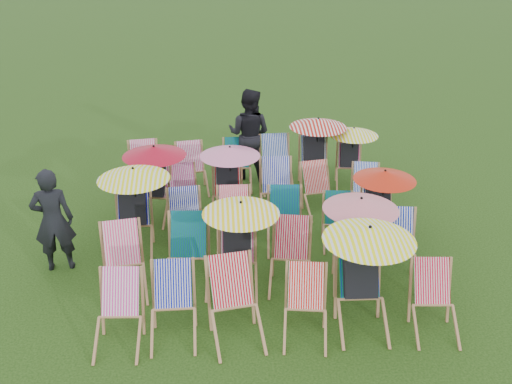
{
  "coord_description": "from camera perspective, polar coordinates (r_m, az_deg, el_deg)",
  "views": [
    {
      "loc": [
        -0.66,
        -8.19,
        4.94
      ],
      "look_at": [
        -0.06,
        0.21,
        0.9
      ],
      "focal_mm": 40.0,
      "sensor_mm": 36.0,
      "label": 1
    }
  ],
  "objects": [
    {
      "name": "deckchair_18",
      "position": [
        10.36,
        -10.32,
        1.05
      ],
      "size": [
        1.13,
        1.2,
        1.34
      ],
      "rotation": [
        0.0,
        0.0,
        -0.16
      ],
      "color": "#A6764D",
      "rests_on": "ground"
    },
    {
      "name": "deckchair_13",
      "position": [
        9.4,
        -7.05,
        -3.03
      ],
      "size": [
        0.69,
        0.9,
        0.92
      ],
      "rotation": [
        0.0,
        0.0,
        0.1
      ],
      "color": "#A6764D",
      "rests_on": "ground"
    },
    {
      "name": "deckchair_1",
      "position": [
        7.52,
        -8.32,
        -11.26
      ],
      "size": [
        0.62,
        0.86,
        0.93
      ],
      "rotation": [
        0.0,
        0.0,
        0.01
      ],
      "color": "#A6764D",
      "rests_on": "ground"
    },
    {
      "name": "deckchair_8",
      "position": [
        8.27,
        -1.8,
        -5.25
      ],
      "size": [
        1.12,
        1.17,
        1.32
      ],
      "rotation": [
        0.0,
        0.0,
        -0.05
      ],
      "color": "#A6764D",
      "rests_on": "ground"
    },
    {
      "name": "deckchair_14",
      "position": [
        9.36,
        -2.19,
        -2.93
      ],
      "size": [
        0.64,
        0.88,
        0.94
      ],
      "rotation": [
        0.0,
        0.0,
        -0.02
      ],
      "color": "#A6764D",
      "rests_on": "ground"
    },
    {
      "name": "deckchair_26",
      "position": [
        11.51,
        -1.9,
        2.69
      ],
      "size": [
        0.62,
        0.86,
        0.92
      ],
      "rotation": [
        0.0,
        0.0,
        -0.01
      ],
      "color": "#A6764D",
      "rests_on": "ground"
    },
    {
      "name": "person_rear",
      "position": [
        11.78,
        -0.69,
        5.82
      ],
      "size": [
        1.13,
        1.02,
        1.9
      ],
      "primitive_type": "imported",
      "rotation": [
        0.0,
        0.0,
        2.74
      ],
      "color": "black",
      "rests_on": "ground"
    },
    {
      "name": "deckchair_15",
      "position": [
        9.37,
        2.93,
        -2.92
      ],
      "size": [
        0.68,
        0.91,
        0.94
      ],
      "rotation": [
        0.0,
        0.0,
        -0.08
      ],
      "color": "#A6764D",
      "rests_on": "ground"
    },
    {
      "name": "deckchair_22",
      "position": [
        10.54,
        6.35,
        0.18
      ],
      "size": [
        0.71,
        0.89,
        0.88
      ],
      "rotation": [
        0.0,
        0.0,
        0.17
      ],
      "color": "#A6764D",
      "rests_on": "ground"
    },
    {
      "name": "deckchair_16",
      "position": [
        9.54,
        8.25,
        -3.01
      ],
      "size": [
        0.62,
        0.81,
        0.82
      ],
      "rotation": [
        0.0,
        0.0,
        -0.11
      ],
      "color": "#A6764D",
      "rests_on": "ground"
    },
    {
      "name": "deckchair_0",
      "position": [
        7.53,
        -13.65,
        -11.81
      ],
      "size": [
        0.65,
        0.87,
        0.91
      ],
      "rotation": [
        0.0,
        0.0,
        -0.06
      ],
      "color": "#A6764D",
      "rests_on": "ground"
    },
    {
      "name": "deckchair_23",
      "position": [
        10.72,
        10.9,
        0.18
      ],
      "size": [
        0.68,
        0.85,
        0.83
      ],
      "rotation": [
        0.0,
        0.0,
        -0.17
      ],
      "color": "#A6764D",
      "rests_on": "ground"
    },
    {
      "name": "deckchair_11",
      "position": [
        8.72,
        13.84,
        -5.73
      ],
      "size": [
        0.81,
        1.03,
        1.02
      ],
      "rotation": [
        0.0,
        0.0,
        -0.15
      ],
      "color": "#A6764D",
      "rests_on": "ground"
    },
    {
      "name": "deckchair_10",
      "position": [
        8.52,
        9.94,
        -4.67
      ],
      "size": [
        1.11,
        1.18,
        1.32
      ],
      "rotation": [
        0.0,
        0.0,
        -0.16
      ],
      "color": "#A6764D",
      "rests_on": "ground"
    },
    {
      "name": "deckchair_9",
      "position": [
        8.41,
        3.48,
        -6.49
      ],
      "size": [
        0.77,
        0.97,
        0.95
      ],
      "rotation": [
        0.0,
        0.0,
        -0.18
      ],
      "color": "#A6764D",
      "rests_on": "ground"
    },
    {
      "name": "deckchair_12",
      "position": [
        9.42,
        -12.19,
        -1.58
      ],
      "size": [
        1.16,
        1.21,
        1.38
      ],
      "rotation": [
        0.0,
        0.0,
        0.04
      ],
      "color": "#A6764D",
      "rests_on": "ground"
    },
    {
      "name": "deckchair_25",
      "position": [
        11.4,
        -6.43,
        2.29
      ],
      "size": [
        0.73,
        0.92,
        0.91
      ],
      "rotation": [
        0.0,
        0.0,
        0.16
      ],
      "color": "#A6764D",
      "rests_on": "ground"
    },
    {
      "name": "deckchair_6",
      "position": [
        8.47,
        -13.14,
        -6.91
      ],
      "size": [
        0.77,
        0.97,
        0.96
      ],
      "rotation": [
        0.0,
        0.0,
        0.16
      ],
      "color": "#A6764D",
      "rests_on": "ground"
    },
    {
      "name": "deckchair_27",
      "position": [
        11.44,
        2.07,
        2.78
      ],
      "size": [
        0.69,
        0.95,
        1.0
      ],
      "rotation": [
        0.0,
        0.0,
        0.03
      ],
      "color": "#A6764D",
      "rests_on": "ground"
    },
    {
      "name": "deckchair_19",
      "position": [
        10.44,
        -7.22,
        -0.13
      ],
      "size": [
        0.7,
        0.89,
        0.88
      ],
      "rotation": [
        0.0,
        0.0,
        0.16
      ],
      "color": "#A6764D",
      "rests_on": "ground"
    },
    {
      "name": "deckchair_4",
      "position": [
        7.6,
        10.75,
        -8.33
      ],
      "size": [
        1.2,
        1.25,
        1.43
      ],
      "rotation": [
        0.0,
        0.0,
        -0.03
      ],
      "color": "#A6764D",
      "rests_on": "ground"
    },
    {
      "name": "deckchair_17",
      "position": [
        9.71,
        12.41,
        -1.27
      ],
      "size": [
        1.03,
        1.07,
        1.22
      ],
      "rotation": [
        0.0,
        0.0,
        0.01
      ],
      "color": "#A6764D",
      "rests_on": "ground"
    },
    {
      "name": "deckchair_3",
      "position": [
        7.48,
        5.0,
        -11.43
      ],
      "size": [
        0.69,
        0.89,
        0.88
      ],
      "rotation": [
        0.0,
        0.0,
        -0.14
      ],
      "color": "#A6764D",
      "rests_on": "ground"
    },
    {
      "name": "deckchair_24",
      "position": [
        11.47,
        -11.09,
        2.24
      ],
      "size": [
        0.74,
        0.95,
        0.96
      ],
      "rotation": [
        0.0,
        0.0,
        0.13
      ],
      "color": "#A6764D",
      "rests_on": "ground"
    },
    {
      "name": "deckchair_20",
      "position": [
        10.3,
        -2.81,
        1.15
      ],
      "size": [
        1.09,
        1.13,
        1.29
      ],
      "rotation": [
        0.0,
        0.0,
        -0.03
      ],
      "color": "#A6764D",
      "rests_on": "ground"
    },
    {
      "name": "deckchair_2",
      "position": [
        7.41,
        -2.08,
        -11.2
      ],
      "size": [
        0.81,
        1.02,
        1.0
      ],
      "rotation": [
        0.0,
        0.0,
        0.17
      ],
      "color": "#A6764D",
      "rests_on": "ground"
    },
    {
      "name": "person_left",
      "position": [
        9.13,
        -19.64,
        -2.68
      ],
      "size": [
        0.67,
        0.49,
        1.68
      ],
      "primitive_type": "imported",
      "rotation": [
        0.0,
        0.0,
        3.3
      ],
      "color": "black",
      "rests_on": "ground"
    },
    {
      "name": "deckchair_5",
      "position": [
        7.89,
        17.5,
        -10.5
      ],
      "size": [
        0.65,
        0.86,
        0.89
      ],
      "rotation": [
        0.0,
        0.0,
        -0.08
      ],
      "color": "#A6764D",
      "rests_on": "ground"
    },
    {
      "name": "deckchair_29",
      "position": [
        11.73,
        9.43,
        3.64
      ],
      "size": [
        0.99,
        1.05,
        1.17
      ],
      "rotation": [
        0.0,
        0.0,
        -0.15
      ],
      "color": "#A6764D",
      "rests_on": "ground"
    },
    {
      "name": "ground",
      "position": [
        9.59,
        0.45,
        -5.39
      ],
      "size": [
        100.0,
        100.0,
        0.0
      ],
      "primitive_type": "plane",
      "color": "black",
      "rests_on": "ground"
    },
    {
      "name": "deckchair_7",
      "position": [
        8.44,
        -6.91,
        -6.31
      ],
      "size": [
        0.73,
        0.97,
        1.01
      ],
      "rotation": [
        0.0,
        0.0,
        -0.07
      ],
      "color": "#A6764D",
      "rests_on": "ground"
    },
    {
      "name": "deckchair_21",
      "position": [
        10.38,
        2.1,
        0.21
      ],
      "size": [
        0.67,
        0.92,
        0.98
      ],
      "rotation": [
        0.0,
        0.0,
        -0.03
      ],
      "color": "#A6764D",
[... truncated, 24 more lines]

